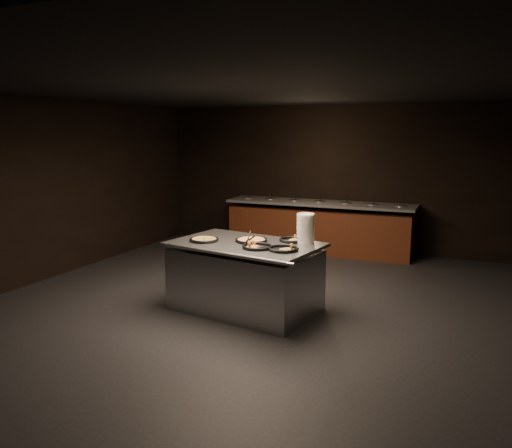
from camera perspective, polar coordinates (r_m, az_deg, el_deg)
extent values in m
cube|color=black|center=(6.85, -1.37, -9.50)|extent=(7.00, 8.00, 0.01)
cube|color=black|center=(6.48, -1.49, 15.53)|extent=(7.00, 8.00, 0.01)
cube|color=black|center=(10.26, 7.99, 5.29)|extent=(7.00, 0.01, 2.90)
cube|color=black|center=(8.57, -23.28, 3.64)|extent=(0.01, 8.00, 2.90)
cube|color=#592415|center=(9.99, 7.20, -0.74)|extent=(3.60, 0.75, 0.85)
cube|color=slate|center=(9.90, 7.27, 2.37)|extent=(3.70, 0.83, 0.05)
cube|color=#38160C|center=(10.07, 7.15, -2.91)|extent=(3.60, 0.69, 0.08)
cylinder|color=#B3B5BB|center=(10.43, -0.95, 2.87)|extent=(0.22, 0.22, 0.08)
cylinder|color=#4E6F2C|center=(10.43, -0.95, 3.01)|extent=(0.19, 0.19, 0.02)
cylinder|color=black|center=(10.39, -0.85, 3.45)|extent=(0.04, 0.10, 0.19)
cylinder|color=#B3B5BB|center=(10.23, 1.69, 2.72)|extent=(0.22, 0.22, 0.08)
cylinder|color=#4E6F2C|center=(10.23, 1.69, 2.86)|extent=(0.19, 0.19, 0.02)
cylinder|color=black|center=(10.19, 1.81, 3.32)|extent=(0.04, 0.10, 0.19)
cylinder|color=#B3B5BB|center=(10.05, 4.43, 2.57)|extent=(0.22, 0.22, 0.08)
cylinder|color=#4E6F2C|center=(10.05, 4.44, 2.71)|extent=(0.19, 0.19, 0.02)
cylinder|color=black|center=(10.01, 4.57, 3.17)|extent=(0.04, 0.10, 0.19)
cylinder|color=#B3B5BB|center=(9.90, 7.27, 2.40)|extent=(0.22, 0.22, 0.08)
cylinder|color=#4E6F2C|center=(9.90, 7.27, 2.54)|extent=(0.19, 0.19, 0.02)
cylinder|color=black|center=(9.86, 7.42, 3.01)|extent=(0.04, 0.10, 0.19)
cylinder|color=#B3B5BB|center=(9.77, 10.18, 2.22)|extent=(0.22, 0.22, 0.08)
cylinder|color=#4E6F2C|center=(9.77, 10.18, 2.37)|extent=(0.19, 0.19, 0.02)
cylinder|color=black|center=(9.73, 10.34, 2.84)|extent=(0.04, 0.10, 0.19)
cylinder|color=#B3B5BB|center=(9.67, 13.16, 2.03)|extent=(0.22, 0.22, 0.08)
cylinder|color=#4E6F2C|center=(9.67, 13.17, 2.18)|extent=(0.19, 0.19, 0.02)
cylinder|color=black|center=(9.63, 13.34, 2.66)|extent=(0.04, 0.10, 0.19)
cylinder|color=#B3B5BB|center=(9.59, 16.20, 1.84)|extent=(0.22, 0.22, 0.08)
cylinder|color=#4E6F2C|center=(9.59, 16.20, 1.98)|extent=(0.19, 0.19, 0.02)
cylinder|color=black|center=(9.56, 16.39, 2.46)|extent=(0.04, 0.10, 0.19)
cube|color=#B3B5BB|center=(6.64, -1.24, -6.38)|extent=(1.97, 1.39, 0.82)
cube|color=#B3B5BB|center=(6.52, -1.25, -2.34)|extent=(2.06, 1.48, 0.04)
cylinder|color=#B3B5BB|center=(6.00, -3.62, -3.46)|extent=(1.88, 0.35, 0.04)
cylinder|color=silver|center=(6.51, 5.68, -0.52)|extent=(0.23, 0.23, 0.38)
cylinder|color=black|center=(6.66, -5.95, -1.89)|extent=(0.37, 0.37, 0.01)
torus|color=black|center=(6.66, -5.95, -1.76)|extent=(0.39, 0.39, 0.04)
torus|color=#B0602D|center=(6.66, -5.95, -1.74)|extent=(0.33, 0.33, 0.03)
cylinder|color=tan|center=(6.66, -5.95, -1.76)|extent=(0.29, 0.29, 0.02)
cube|color=black|center=(6.66, -5.95, -1.68)|extent=(0.14, 0.26, 0.00)
cube|color=black|center=(6.66, -5.95, -1.68)|extent=(0.26, 0.14, 0.00)
cylinder|color=black|center=(6.59, -0.54, -1.97)|extent=(0.40, 0.40, 0.01)
torus|color=black|center=(6.59, -0.54, -1.84)|extent=(0.43, 0.43, 0.04)
torus|color=#B0602D|center=(6.59, -0.54, -1.82)|extent=(0.37, 0.37, 0.03)
cylinder|color=#E8A854|center=(6.59, -0.54, -1.84)|extent=(0.32, 0.32, 0.02)
cube|color=black|center=(6.58, -0.54, -1.76)|extent=(0.10, 0.31, 0.00)
cube|color=black|center=(6.58, -0.54, -1.76)|extent=(0.31, 0.10, 0.00)
cylinder|color=black|center=(6.63, 4.11, -1.92)|extent=(0.31, 0.31, 0.01)
torus|color=black|center=(6.63, 4.11, -1.79)|extent=(0.33, 0.33, 0.04)
cylinder|color=black|center=(6.22, 0.14, -2.71)|extent=(0.36, 0.36, 0.01)
torus|color=black|center=(6.21, 0.14, -2.56)|extent=(0.38, 0.38, 0.04)
cylinder|color=black|center=(6.10, 3.15, -2.96)|extent=(0.36, 0.36, 0.01)
torus|color=black|center=(6.10, 3.15, -2.82)|extent=(0.38, 0.38, 0.04)
cube|color=#B3B5BB|center=(6.56, -0.66, -1.88)|extent=(0.12, 0.13, 0.00)
cylinder|color=black|center=(6.39, -0.84, -1.49)|extent=(0.06, 0.20, 0.13)
cylinder|color=#B3B5BB|center=(6.48, -0.75, -1.78)|extent=(0.03, 0.10, 0.08)
cube|color=#B3B5BB|center=(6.19, 0.25, -2.61)|extent=(0.13, 0.12, 0.00)
cylinder|color=black|center=(6.28, -0.70, -1.75)|extent=(0.18, 0.10, 0.12)
cylinder|color=#B3B5BB|center=(6.24, -0.23, -2.28)|extent=(0.09, 0.05, 0.08)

